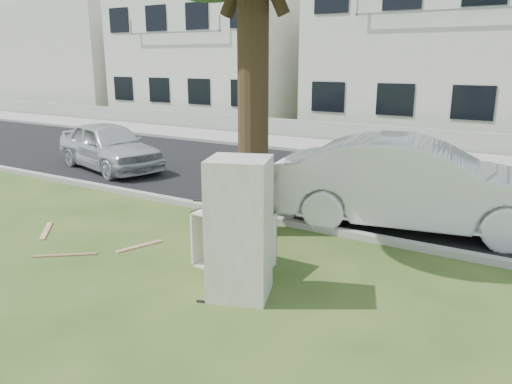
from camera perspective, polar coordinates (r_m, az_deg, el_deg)
The scene contains 16 objects.
ground at distance 7.60m, azimuth -5.03°, elevation -8.86°, with size 120.00×120.00×0.00m, color #2A4418.
road at distance 12.66m, azimuth 11.38°, elevation 0.65°, with size 120.00×7.00×0.01m, color black.
kerb_near at distance 9.54m, azimuth 3.80°, elevation -3.83°, with size 120.00×0.18×0.12m, color gray.
kerb_far at distance 15.97m, azimuth 15.89°, elevation 3.28°, with size 120.00×0.18×0.12m, color gray.
sidewalk at distance 17.34m, azimuth 17.24°, elevation 4.08°, with size 120.00×2.80×0.01m, color gray.
low_wall at distance 18.82m, azimuth 18.59°, elevation 5.84°, with size 120.00×0.15×0.70m, color gray.
townhouse_left at distance 28.18m, azimuth -3.51°, elevation 15.80°, with size 10.20×8.16×7.04m.
townhouse_center at distance 23.44m, azimuth 22.23°, elevation 15.46°, with size 11.22×8.16×7.44m.
filler_left at distance 38.30m, azimuth -20.99°, elevation 14.14°, with size 16.00×9.00×6.40m, color beige.
fridge at distance 6.49m, azimuth -1.90°, elevation -4.21°, with size 0.77×0.71×1.86m, color #B2ACA1.
cabinet at distance 7.55m, azimuth -2.56°, elevation -5.45°, with size 1.11×0.69×0.86m, color beige.
plank_a at distance 8.66m, azimuth -20.99°, elevation -6.73°, with size 1.00×0.08×0.02m, color #875D41.
plank_b at distance 9.97m, azimuth -22.86°, elevation -4.10°, with size 0.97×0.10×0.02m, color tan.
plank_c at distance 8.68m, azimuth -13.16°, elevation -6.04°, with size 0.84×0.09×0.02m, color tan.
car_center at distance 9.62m, azimuth 17.82°, elevation 0.87°, with size 1.78×5.12×1.69m, color silver.
car_left at distance 14.89m, azimuth -16.46°, elevation 5.07°, with size 1.59×3.96×1.35m, color #B1B4B9.
Camera 1 is at (4.20, -5.55, 3.05)m, focal length 35.00 mm.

